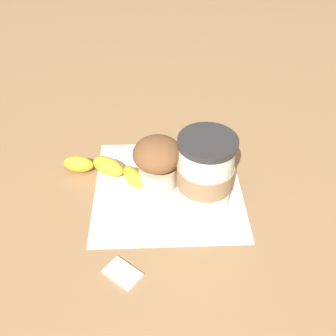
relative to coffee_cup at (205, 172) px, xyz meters
name	(u,v)px	position (x,y,z in m)	size (l,w,h in m)	color
ground_plane	(168,189)	(0.06, -0.03, -0.06)	(3.00, 3.00, 0.00)	#936D47
paper_napkin	(168,188)	(0.06, -0.03, -0.06)	(0.25, 0.25, 0.00)	white
coffee_cup	(205,172)	(0.00, 0.00, 0.00)	(0.09, 0.09, 0.13)	silver
muffin	(158,161)	(0.08, -0.04, -0.01)	(0.08, 0.08, 0.09)	beige
banana	(107,169)	(0.17, -0.06, -0.05)	(0.15, 0.08, 0.03)	gold
sugar_packet	(123,272)	(0.12, 0.14, -0.06)	(0.05, 0.03, 0.01)	white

